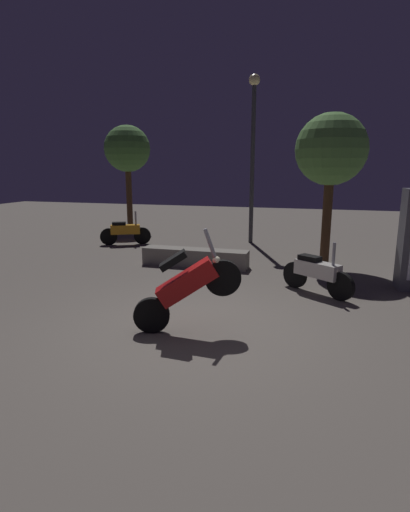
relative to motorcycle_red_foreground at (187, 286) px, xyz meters
name	(u,v)px	position (x,y,z in m)	size (l,w,h in m)	color
ground_plane	(198,326)	(0.11, 0.24, -0.74)	(40.00, 40.00, 0.00)	#605951
motorcycle_red_foreground	(187,286)	(0.00, 0.00, 0.00)	(1.60, 0.64, 1.63)	black
motorcycle_white_parked_left	(317,273)	(1.91, 2.57, -0.31)	(1.42, 1.03, 1.11)	black
motorcycle_orange_parked_right	(125,232)	(-4.28, 6.34, -0.31)	(1.54, 0.80, 1.11)	black
streetlamp_far	(253,140)	(-0.35, 7.89, 2.65)	(0.36, 0.36, 5.40)	#38383D
tree_left_bg	(127,150)	(-5.78, 9.70, 2.48)	(1.86, 1.86, 4.20)	#4C331E
tree_center_bg	(331,151)	(2.07, 5.35, 2.18)	(1.81, 1.81, 3.87)	#4C331E
planter_wall_low	(195,257)	(-1.17, 4.14, -0.52)	(2.78, 0.50, 0.45)	gray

